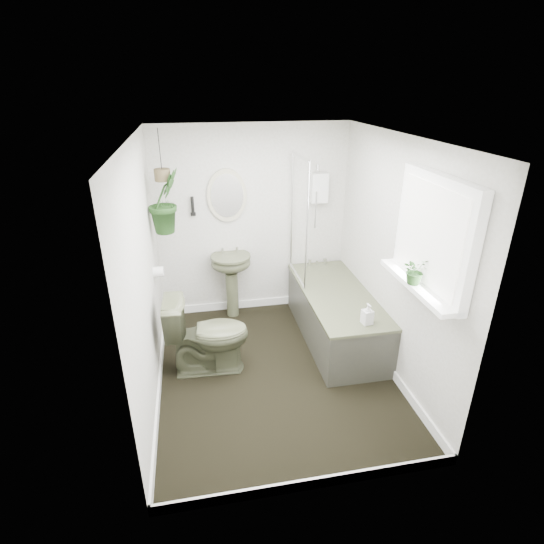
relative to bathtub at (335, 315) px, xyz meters
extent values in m
cube|color=black|center=(-0.80, -0.50, -0.30)|extent=(2.30, 2.80, 0.02)
cube|color=white|center=(-0.80, -0.50, 2.02)|extent=(2.30, 2.80, 0.02)
cube|color=silver|center=(-0.80, 0.91, 0.86)|extent=(2.30, 0.02, 2.30)
cube|color=silver|center=(-0.80, -1.91, 0.86)|extent=(2.30, 0.02, 2.30)
cube|color=silver|center=(-1.96, -0.50, 0.86)|extent=(0.02, 2.80, 2.30)
cube|color=silver|center=(0.36, -0.50, 0.86)|extent=(0.02, 2.80, 2.30)
cube|color=white|center=(-0.80, -0.50, -0.24)|extent=(2.30, 2.80, 0.10)
cube|color=white|center=(0.00, 0.84, 1.26)|extent=(0.20, 0.10, 0.35)
ellipsoid|color=#BAB596|center=(-1.10, 0.87, 1.21)|extent=(0.46, 0.03, 0.62)
cylinder|color=black|center=(-1.50, 0.86, 1.11)|extent=(0.04, 0.04, 0.22)
cylinder|color=white|center=(-1.90, 0.20, 0.61)|extent=(0.11, 0.11, 0.11)
cube|color=white|center=(0.29, -1.20, 1.36)|extent=(0.08, 1.00, 0.90)
cube|color=white|center=(0.22, -1.20, 0.94)|extent=(0.18, 1.00, 0.04)
cube|color=white|center=(0.24, -1.20, 1.36)|extent=(0.01, 0.86, 0.76)
imported|color=#4A4F36|center=(-1.45, -0.32, 0.12)|extent=(0.83, 0.50, 0.82)
imported|color=black|center=(0.18, -1.21, 1.07)|extent=(0.23, 0.21, 0.22)
imported|color=black|center=(-1.77, 0.45, 1.29)|extent=(0.47, 0.46, 0.66)
imported|color=black|center=(0.07, -0.68, 0.39)|extent=(0.11, 0.11, 0.21)
cylinder|color=#4D4229|center=(-1.77, 0.45, 1.56)|extent=(0.16, 0.16, 0.12)
camera|label=1|loc=(-1.49, -3.96, 2.43)|focal=28.00mm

